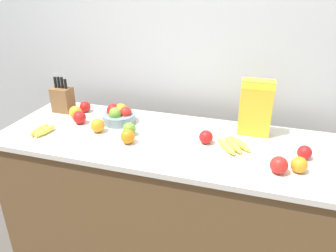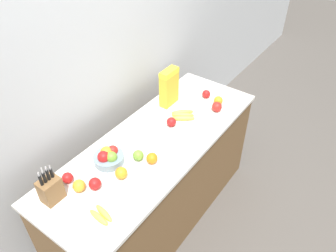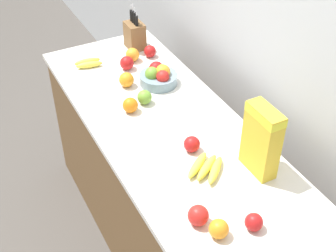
{
  "view_description": "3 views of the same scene",
  "coord_description": "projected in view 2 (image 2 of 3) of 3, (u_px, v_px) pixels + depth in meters",
  "views": [
    {
      "loc": [
        0.48,
        -1.55,
        1.73
      ],
      "look_at": [
        -0.01,
        0.03,
        0.96
      ],
      "focal_mm": 35.0,
      "sensor_mm": 36.0,
      "label": 1
    },
    {
      "loc": [
        -1.41,
        -1.12,
        2.49
      ],
      "look_at": [
        0.09,
        -0.04,
        1.0
      ],
      "focal_mm": 35.0,
      "sensor_mm": 36.0,
      "label": 2
    },
    {
      "loc": [
        1.57,
        -0.83,
        2.3
      ],
      "look_at": [
        0.08,
        -0.04,
        0.97
      ],
      "focal_mm": 50.0,
      "sensor_mm": 36.0,
      "label": 3
    }
  ],
  "objects": [
    {
      "name": "fruit_bowl",
      "position": [
        108.0,
        157.0,
        2.21
      ],
      "size": [
        0.21,
        0.21,
        0.11
      ],
      "color": "gray",
      "rests_on": "counter"
    },
    {
      "name": "apple_near_bananas",
      "position": [
        171.0,
        122.0,
        2.52
      ],
      "size": [
        0.07,
        0.07,
        0.07
      ],
      "primitive_type": "sphere",
      "color": "red",
      "rests_on": "counter"
    },
    {
      "name": "apple_rear",
      "position": [
        138.0,
        155.0,
        2.23
      ],
      "size": [
        0.08,
        0.08,
        0.08
      ],
      "primitive_type": "sphere",
      "color": "#6B9E33",
      "rests_on": "counter"
    },
    {
      "name": "ground_plane",
      "position": [
        158.0,
        214.0,
        2.97
      ],
      "size": [
        14.0,
        14.0,
        0.0
      ],
      "primitive_type": "plane",
      "color": "#514C47"
    },
    {
      "name": "wall_back",
      "position": [
        94.0,
        70.0,
        2.41
      ],
      "size": [
        9.0,
        0.06,
        2.6
      ],
      "color": "silver",
      "rests_on": "ground_plane"
    },
    {
      "name": "orange_front_left",
      "position": [
        218.0,
        101.0,
        2.74
      ],
      "size": [
        0.08,
        0.08,
        0.08
      ],
      "primitive_type": "sphere",
      "color": "orange",
      "rests_on": "counter"
    },
    {
      "name": "apple_middle",
      "position": [
        206.0,
        94.0,
        2.82
      ],
      "size": [
        0.07,
        0.07,
        0.07
      ],
      "primitive_type": "sphere",
      "color": "red",
      "rests_on": "counter"
    },
    {
      "name": "orange_by_cereal",
      "position": [
        121.0,
        173.0,
        2.1
      ],
      "size": [
        0.08,
        0.08,
        0.08
      ],
      "primitive_type": "sphere",
      "color": "orange",
      "rests_on": "counter"
    },
    {
      "name": "orange_back_center",
      "position": [
        79.0,
        186.0,
        2.02
      ],
      "size": [
        0.08,
        0.08,
        0.08
      ],
      "primitive_type": "sphere",
      "color": "orange",
      "rests_on": "counter"
    },
    {
      "name": "banana_bunch_left",
      "position": [
        101.0,
        215.0,
        1.88
      ],
      "size": [
        0.1,
        0.16,
        0.04
      ],
      "rotation": [
        0.0,
        0.0,
        1.5
      ],
      "color": "yellow",
      "rests_on": "counter"
    },
    {
      "name": "apple_by_knife_block",
      "position": [
        217.0,
        107.0,
        2.66
      ],
      "size": [
        0.08,
        0.08,
        0.08
      ],
      "primitive_type": "sphere",
      "color": "red",
      "rests_on": "counter"
    },
    {
      "name": "apple_leftmost",
      "position": [
        95.0,
        184.0,
        2.03
      ],
      "size": [
        0.08,
        0.08,
        0.08
      ],
      "primitive_type": "sphere",
      "color": "red",
      "rests_on": "counter"
    },
    {
      "name": "orange_near_bowl",
      "position": [
        152.0,
        158.0,
        2.21
      ],
      "size": [
        0.08,
        0.08,
        0.08
      ],
      "primitive_type": "sphere",
      "color": "orange",
      "rests_on": "counter"
    },
    {
      "name": "knife_block",
      "position": [
        51.0,
        189.0,
        1.94
      ],
      "size": [
        0.12,
        0.1,
        0.28
      ],
      "color": "brown",
      "rests_on": "counter"
    },
    {
      "name": "banana_bunch_right",
      "position": [
        183.0,
        115.0,
        2.61
      ],
      "size": [
        0.21,
        0.21,
        0.04
      ],
      "rotation": [
        0.0,
        0.0,
        5.41
      ],
      "color": "yellow",
      "rests_on": "counter"
    },
    {
      "name": "apple_rightmost",
      "position": [
        68.0,
        178.0,
        2.07
      ],
      "size": [
        0.07,
        0.07,
        0.07
      ],
      "primitive_type": "sphere",
      "color": "red",
      "rests_on": "counter"
    },
    {
      "name": "cereal_box",
      "position": [
        169.0,
        86.0,
        2.67
      ],
      "size": [
        0.18,
        0.08,
        0.32
      ],
      "rotation": [
        0.0,
        0.0,
        -0.0
      ],
      "color": "gold",
      "rests_on": "counter"
    },
    {
      "name": "counter",
      "position": [
        157.0,
        181.0,
        2.69
      ],
      "size": [
        1.94,
        0.7,
        0.9
      ],
      "color": "brown",
      "rests_on": "ground_plane"
    }
  ]
}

